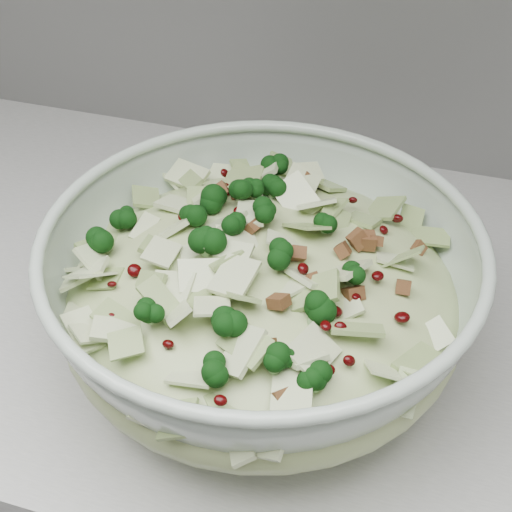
{
  "coord_description": "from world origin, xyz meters",
  "views": [
    {
      "loc": [
        0.18,
        1.17,
        1.4
      ],
      "look_at": [
        0.05,
        1.62,
        1.01
      ],
      "focal_mm": 50.0,
      "sensor_mm": 36.0,
      "label": 1
    }
  ],
  "objects": [
    {
      "name": "counter",
      "position": [
        0.0,
        1.7,
        0.45
      ],
      "size": [
        3.6,
        0.6,
        0.9
      ],
      "primitive_type": "cube",
      "color": "beige",
      "rests_on": "floor"
    },
    {
      "name": "mixing_bowl",
      "position": [
        0.06,
        1.6,
        0.98
      ],
      "size": [
        0.44,
        0.44,
        0.15
      ],
      "rotation": [
        0.0,
        0.0,
        0.24
      ],
      "color": "#B0C2B1",
      "rests_on": "counter"
    },
    {
      "name": "salad",
      "position": [
        0.06,
        1.6,
        1.0
      ],
      "size": [
        0.43,
        0.43,
        0.15
      ],
      "rotation": [
        0.0,
        0.0,
        0.33
      ],
      "color": "#A4B47B",
      "rests_on": "mixing_bowl"
    }
  ]
}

